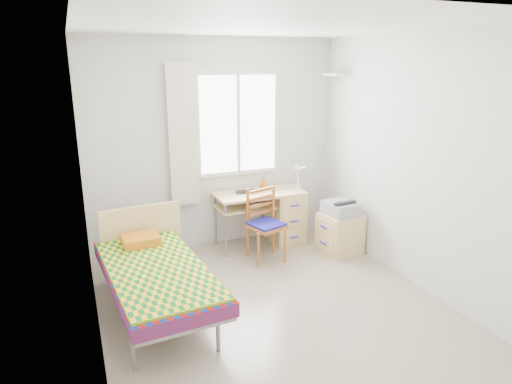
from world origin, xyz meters
The scene contains 17 objects.
floor centered at (0.00, 0.00, 0.00)m, with size 3.50×3.50×0.00m, color #BCAD93.
ceiling centered at (0.00, 0.00, 2.60)m, with size 3.50×3.50×0.00m, color white.
wall_back centered at (0.00, 1.75, 1.30)m, with size 3.20×3.20×0.00m, color silver.
wall_left centered at (-1.60, 0.00, 1.30)m, with size 3.50×3.50×0.00m, color silver.
wall_right centered at (1.60, 0.00, 1.30)m, with size 3.50×3.50×0.00m, color silver.
window centered at (0.30, 1.73, 1.55)m, with size 1.10×0.04×1.30m.
curtain centered at (-0.42, 1.68, 1.45)m, with size 0.35×0.05×1.70m, color white.
floating_shelf centered at (1.49, 1.40, 2.15)m, with size 0.20×0.32×0.03m, color white.
bed centered at (-1.05, 0.36, 0.39)m, with size 1.01×1.91×0.80m.
desk centered at (0.78, 1.45, 0.39)m, with size 1.14×0.53×0.71m.
chair centered at (0.38, 1.04, 0.49)m, with size 0.47×0.47×0.87m.
cabinet centered at (1.31, 0.84, 0.25)m, with size 0.52×0.47×0.50m.
printer centered at (1.29, 0.83, 0.59)m, with size 0.38×0.42×0.17m.
laptop centered at (0.33, 1.48, 0.72)m, with size 0.29×0.19×0.02m, color black.
pen_cup centered at (0.59, 1.60, 0.75)m, with size 0.07×0.07×0.09m, color orange.
task_lamp centered at (0.98, 1.38, 0.93)m, with size 0.21×0.31×0.36m.
book centered at (0.32, 1.44, 0.59)m, with size 0.15×0.21×0.02m, color gray.
Camera 1 is at (-1.66, -3.67, 2.31)m, focal length 32.00 mm.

